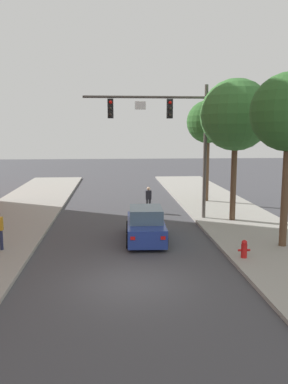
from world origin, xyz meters
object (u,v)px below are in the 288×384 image
at_px(street_tree_second, 236,115).
at_px(fire_hydrant, 244,249).
at_px(traffic_signal_mast, 171,127).
at_px(street_tree_third, 208,123).
at_px(car_lead_blue, 146,225).
at_px(pedestrian_crossing_road, 148,198).

bearing_deg(street_tree_second, fire_hydrant, -103.14).
height_order(traffic_signal_mast, street_tree_third, traffic_signal_mast).
relative_size(traffic_signal_mast, car_lead_blue, 1.75).
bearing_deg(pedestrian_crossing_road, car_lead_blue, -96.26).
bearing_deg(pedestrian_crossing_road, traffic_signal_mast, -66.12).
bearing_deg(car_lead_blue, street_tree_second, 32.84).
height_order(pedestrian_crossing_road, street_tree_third, street_tree_third).
distance_m(street_tree_second, street_tree_third, 6.12).
xyz_separation_m(traffic_signal_mast, street_tree_second, (3.46, -0.65, 0.60)).
relative_size(traffic_signal_mast, street_tree_third, 1.06).
distance_m(traffic_signal_mast, pedestrian_crossing_road, 5.14).
height_order(car_lead_blue, pedestrian_crossing_road, pedestrian_crossing_road).
bearing_deg(car_lead_blue, traffic_signal_mast, 66.52).
xyz_separation_m(traffic_signal_mast, fire_hydrant, (1.90, -7.33, -4.85)).
height_order(traffic_signal_mast, street_tree_second, street_tree_second).
bearing_deg(street_tree_third, car_lead_blue, -118.47).
height_order(street_tree_second, street_tree_third, street_tree_second).
bearing_deg(pedestrian_crossing_road, street_tree_second, -33.74).
bearing_deg(traffic_signal_mast, fire_hydrant, -75.47).
xyz_separation_m(car_lead_blue, street_tree_second, (5.20, 3.35, 5.23)).
bearing_deg(car_lead_blue, street_tree_third, 61.53).
bearing_deg(street_tree_third, pedestrian_crossing_road, -144.97).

